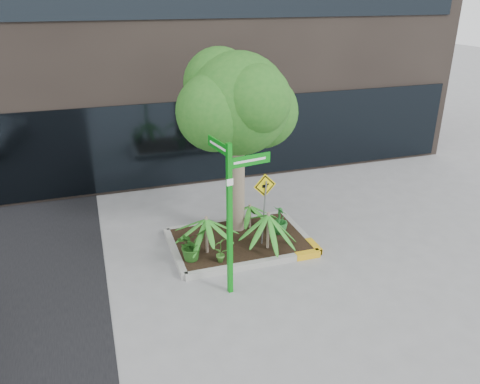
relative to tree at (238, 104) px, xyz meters
name	(u,v)px	position (x,y,z in m)	size (l,w,h in m)	color
ground	(236,251)	(-0.34, -0.84, -3.34)	(80.00, 80.00, 0.00)	gray
planter	(241,241)	(-0.11, -0.57, -3.24)	(3.35, 2.36, 0.15)	#9E9E99
tree	(238,104)	(0.00, 0.00, 0.00)	(3.05, 2.71, 4.58)	gray
palm_front	(268,215)	(0.35, -1.16, -2.33)	(1.04, 1.04, 1.15)	gray
palm_left	(206,219)	(-1.05, -0.90, -2.34)	(1.02, 1.02, 1.14)	gray
palm_back	(250,206)	(0.30, -0.06, -2.59)	(0.73, 0.73, 0.81)	gray
shrub_a	(191,245)	(-1.45, -1.08, -2.83)	(0.65, 0.65, 0.73)	#1E4F16
shrub_b	(280,220)	(0.91, -0.55, -2.83)	(0.40, 0.40, 0.72)	#1F6826
shrub_c	(221,249)	(-0.86, -1.39, -2.88)	(0.33, 0.33, 0.62)	#356F22
shrub_d	(236,210)	(0.02, 0.23, -2.78)	(0.45, 0.45, 0.82)	#255A1A
street_sign_post	(231,203)	(-0.89, -2.27, -1.37)	(1.03, 0.93, 3.19)	#0C8815
cattle_sign	(264,198)	(0.30, -1.01, -1.96)	(0.56, 0.20, 1.82)	slate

